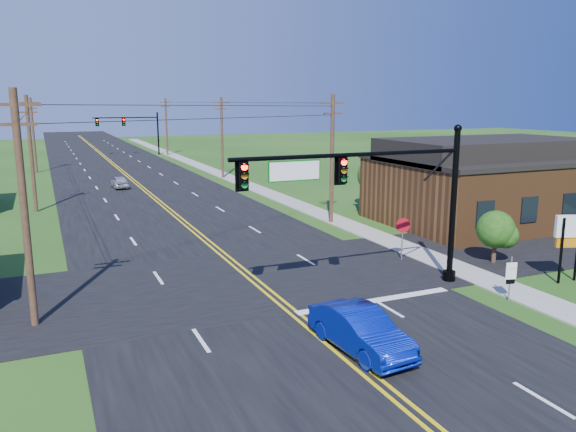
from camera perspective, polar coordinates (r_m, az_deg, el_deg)
name	(u,v)px	position (r m, az deg, el deg)	size (l,w,h in m)	color
ground	(388,397)	(17.54, 10.08, -17.64)	(260.00, 260.00, 0.00)	#1B4112
road_main	(132,181)	(63.79, -15.61, 3.49)	(16.00, 220.00, 0.04)	black
road_cross	(249,280)	(27.46, -3.97, -6.47)	(70.00, 10.00, 0.04)	black
sidewalk	(253,187)	(56.66, -3.55, 2.94)	(2.00, 160.00, 0.08)	gray
signal_mast_main	(373,190)	(24.70, 8.60, 2.68)	(11.30, 0.60, 7.48)	black
signal_mast_far	(130,127)	(93.63, -15.74, 8.71)	(10.98, 0.60, 7.48)	black
brick_building	(484,189)	(42.43, 19.32, 2.57)	(14.20, 11.20, 4.70)	brown
utility_pole_left_a	(24,206)	(22.95, -25.25, 0.95)	(1.80, 0.28, 9.00)	#322217
utility_pole_left_b	(31,152)	(47.78, -24.65, 5.97)	(1.80, 0.28, 9.00)	#322217
utility_pole_left_c	(33,134)	(74.72, -24.45, 7.63)	(1.80, 0.28, 9.00)	#322217
utility_pole_right_a	(332,157)	(39.45, 4.49, 6.02)	(1.80, 0.28, 9.00)	#322217
utility_pole_right_b	(222,136)	(63.50, -6.72, 8.06)	(1.80, 0.28, 9.00)	#322217
utility_pole_right_c	(166,126)	(92.57, -12.25, 8.96)	(1.80, 0.28, 9.00)	#322217
tree_right_back	(376,176)	(46.23, 8.92, 4.08)	(3.00, 3.00, 4.10)	#322217
shrub_corner	(496,229)	(31.71, 20.34, -1.29)	(2.00, 2.00, 2.86)	#322217
blue_car	(360,331)	(19.88, 7.37, -11.52)	(1.58, 4.53, 1.49)	#071998
distant_car	(120,182)	(58.43, -16.73, 3.30)	(1.44, 3.58, 1.22)	#B2B2B7
route_sign	(511,275)	(26.18, 21.69, -5.59)	(0.49, 0.15, 1.98)	slate
stop_sign	(403,230)	(30.98, 11.59, -1.36)	(0.82, 0.26, 2.37)	slate
pylon_sign	(571,233)	(29.70, 26.82, -1.59)	(1.58, 0.74, 3.27)	black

